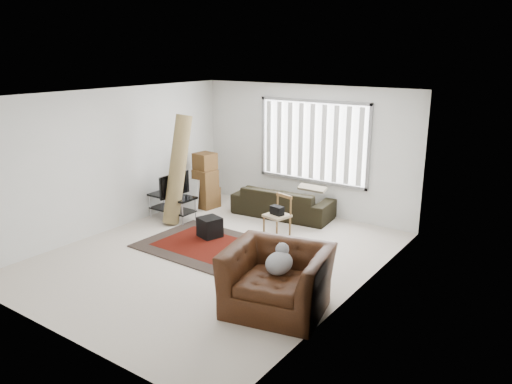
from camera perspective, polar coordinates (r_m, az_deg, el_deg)
room at (r=8.43m, az=-2.51°, el=4.90°), size 6.00×6.02×2.71m
persian_rug at (r=8.89m, az=-4.81°, el=-6.33°), size 2.62×1.77×0.02m
tv_stand at (r=10.38m, az=-9.53°, el=-1.13°), size 1.01×0.45×0.50m
tv at (r=10.28m, az=-9.63°, el=0.87°), size 0.11×0.82×0.47m
subwoofer at (r=9.31m, az=-5.30°, el=-4.01°), size 0.46×0.46×0.37m
moving_boxes at (r=11.03m, az=-5.79°, el=1.11°), size 0.55×0.51×1.21m
white_flatpack at (r=11.01m, az=-7.74°, el=-0.21°), size 0.53×0.21×0.67m
rolled_rug at (r=10.00m, az=-8.97°, el=2.55°), size 0.44×0.81×2.18m
sofa at (r=10.43m, az=3.10°, el=-0.64°), size 2.17×1.11×0.80m
side_chair at (r=9.35m, az=2.51°, el=-2.45°), size 0.49×0.49×0.76m
armchair at (r=6.70m, az=2.46°, el=-9.46°), size 1.56×1.43×0.99m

